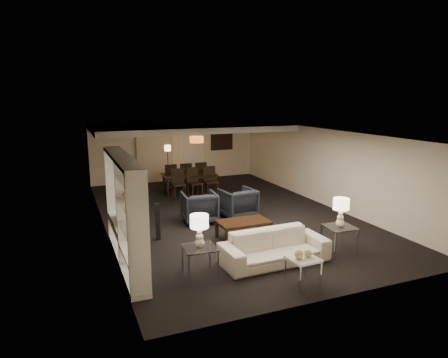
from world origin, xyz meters
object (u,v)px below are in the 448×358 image
chair_nm (195,182)px  chair_nr (211,181)px  chair_nl (179,184)px  table_lamp_right (341,212)px  vase_blue (133,229)px  chair_fm (185,176)px  coffee_table (243,230)px  television (121,209)px  pendant_light (197,140)px  side_table_left (200,261)px  vase_amber (126,194)px  marble_table (303,271)px  table_lamp_left (199,231)px  dining_table (190,183)px  side_table_right (339,239)px  chair_fl (170,177)px  floor_lamp (168,167)px  armchair_left (199,207)px  armchair_right (238,203)px  chair_fr (199,175)px  floor_speaker (158,222)px  sofa (275,247)px

chair_nm → chair_nr: same height
chair_nl → chair_nm: (0.60, 0.00, 0.00)m
table_lamp_right → vase_blue: bearing=-180.0°
chair_fm → chair_nm: bearing=91.4°
coffee_table → chair_nm: size_ratio=1.25×
television → chair_nl: (2.54, 4.29, -0.52)m
vase_blue → chair_nl: 6.68m
pendant_light → side_table_left: bearing=-107.9°
chair_nm → vase_amber: bearing=-128.5°
chair_fm → marble_table: bearing=90.1°
marble_table → table_lamp_left: bearing=147.1°
table_lamp_right → marble_table: (-1.70, -1.10, -0.67)m
dining_table → pendant_light: bearing=49.9°
pendant_light → table_lamp_right: 7.36m
side_table_right → vase_blue: vase_blue is taller
coffee_table → side_table_left: bearing=-136.7°
chair_fm → table_lamp_left: bearing=77.0°
side_table_left → chair_nm: (1.89, 6.13, 0.21)m
chair_fl → dining_table: bearing=129.3°
floor_lamp → armchair_left: bearing=-93.3°
table_lamp_right → armchair_left: bearing=124.9°
vase_blue → table_lamp_left: bearing=0.1°
armchair_right → dining_table: size_ratio=0.49×
chair_nl → chair_fr: same height
floor_speaker → chair_fm: (2.22, 5.11, 0.04)m
chair_nm → table_lamp_left: bearing=-115.1°
pendant_light → floor_speaker: 5.77m
floor_speaker → floor_lamp: 5.85m
pendant_light → chair_fm: size_ratio=0.50×
chair_fr → side_table_left: bearing=72.8°
armchair_right → dining_table: (-0.41, 3.48, -0.09)m
chair_fl → coffee_table: bearing=90.6°
chair_nm → chair_nr: 0.60m
dining_table → vase_blue: bearing=-110.8°
armchair_right → vase_blue: size_ratio=5.20×
pendant_light → chair_nm: 1.83m
television → dining_table: television is taller
floor_speaker → dining_table: (2.22, 4.46, -0.12)m
sofa → chair_fl: (-0.41, 7.43, 0.17)m
floor_speaker → floor_lamp: floor_lamp is taller
table_lamp_left → side_table_left: bearing=-90.0°
pendant_light → armchair_left: pendant_light is taller
side_table_left → table_lamp_right: bearing=0.0°
vase_blue → side_table_left: bearing=0.1°
dining_table → floor_speaker: bearing=-112.2°
chair_fr → floor_lamp: 1.26m
armchair_right → table_lamp_right: bearing=102.7°
coffee_table → armchair_left: (-0.60, 1.70, 0.21)m
vase_blue → vase_amber: (0.00, 0.76, 0.49)m
television → chair_nl: size_ratio=0.98×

